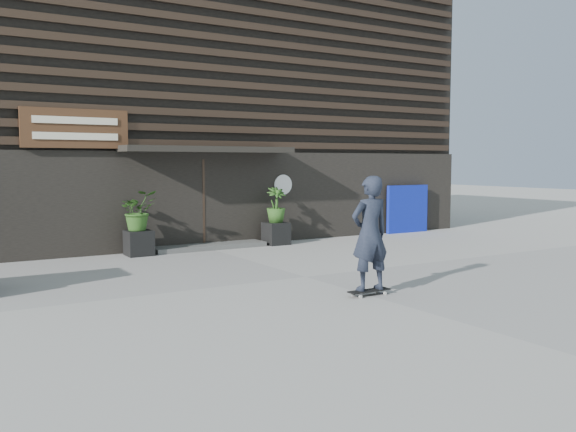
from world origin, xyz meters
TOP-DOWN VIEW (x-y plane):
  - ground at (0.00, 0.00)m, footprint 80.00×80.00m
  - entrance_step at (0.00, 4.60)m, footprint 3.00×0.80m
  - planter_pot_left at (-1.90, 4.40)m, footprint 0.60×0.60m
  - bamboo_left at (-1.90, 4.40)m, footprint 0.86×0.75m
  - planter_pot_right at (1.90, 4.40)m, footprint 0.60×0.60m
  - bamboo_right at (1.90, 4.40)m, footprint 0.54×0.54m
  - blue_tarp at (6.90, 4.70)m, footprint 1.60×0.13m
  - building at (-0.00, 9.96)m, footprint 18.00×11.00m
  - skateboarder at (-0.00, -1.97)m, footprint 0.78×0.50m

SIDE VIEW (x-z plane):
  - ground at x=0.00m, z-range 0.00..0.00m
  - entrance_step at x=0.00m, z-range 0.00..0.12m
  - planter_pot_left at x=-1.90m, z-range 0.00..0.60m
  - planter_pot_right at x=1.90m, z-range 0.00..0.60m
  - blue_tarp at x=6.90m, z-range 0.00..1.50m
  - skateboarder at x=0.00m, z-range 0.04..2.05m
  - bamboo_left at x=-1.90m, z-range 0.60..1.56m
  - bamboo_right at x=1.90m, z-range 0.60..1.56m
  - building at x=0.00m, z-range -0.01..7.99m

